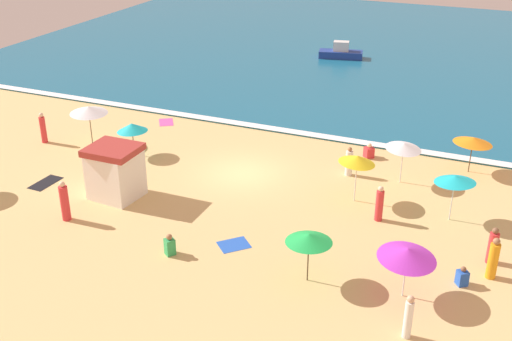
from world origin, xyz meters
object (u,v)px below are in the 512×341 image
at_px(lifeguard_cabana, 115,171).
at_px(beachgoer_7, 408,317).
at_px(beach_umbrella_9, 473,140).
at_px(beachgoer_4, 493,259).
at_px(beachgoer_5, 43,128).
at_px(beachgoer_1, 379,204).
at_px(small_boat_0, 341,53).
at_px(beachgoer_0, 369,152).
at_px(beachgoer_8, 493,247).
at_px(beachgoer_6, 462,277).
at_px(beach_umbrella_5, 404,146).
at_px(beach_umbrella_7, 455,179).
at_px(beachgoer_9, 349,162).
at_px(beachgoer_3, 170,245).
at_px(beach_umbrella_0, 357,159).
at_px(beach_umbrella_3, 89,110).
at_px(beach_umbrella_8, 132,127).
at_px(beach_umbrella_2, 407,253).
at_px(beachgoer_2, 65,202).
at_px(beach_umbrella_1, 309,238).

distance_m(lifeguard_cabana, beachgoer_7, 15.60).
xyz_separation_m(beach_umbrella_9, beachgoer_4, (1.83, -9.58, -0.94)).
distance_m(lifeguard_cabana, beachgoer_4, 17.17).
bearing_deg(beachgoer_5, beachgoer_1, -3.96).
bearing_deg(beachgoer_5, small_boat_0, 65.99).
bearing_deg(small_boat_0, beachgoer_0, -69.51).
bearing_deg(beachgoer_8, beachgoer_1, 161.84).
bearing_deg(beachgoer_0, lifeguard_cabana, -137.34).
distance_m(beachgoer_0, beachgoer_6, 11.95).
bearing_deg(beach_umbrella_5, lifeguard_cabana, -150.70).
height_order(beach_umbrella_7, beachgoer_7, beach_umbrella_7).
xyz_separation_m(beachgoer_0, small_boat_0, (-7.06, 18.90, 0.21)).
height_order(beachgoer_9, small_boat_0, beachgoer_9).
height_order(beachgoer_4, beachgoer_9, beachgoer_4).
relative_size(beach_umbrella_7, beach_umbrella_9, 0.87).
height_order(beachgoer_3, beachgoer_8, beachgoer_8).
relative_size(beach_umbrella_0, beach_umbrella_9, 0.86).
distance_m(beach_umbrella_9, beachgoer_3, 16.70).
bearing_deg(lifeguard_cabana, beach_umbrella_3, 135.83).
relative_size(beach_umbrella_8, beachgoer_3, 2.20).
xyz_separation_m(beach_umbrella_8, beachgoer_8, (19.06, -3.51, -0.89)).
relative_size(beach_umbrella_2, beach_umbrella_9, 1.06).
relative_size(beachgoer_9, small_boat_0, 0.41).
height_order(lifeguard_cabana, beachgoer_2, lifeguard_cabana).
xyz_separation_m(beach_umbrella_5, beachgoer_5, (-20.02, -2.86, -1.11)).
height_order(beach_umbrella_2, beachgoer_4, beach_umbrella_2).
bearing_deg(beach_umbrella_7, beach_umbrella_0, 178.95).
xyz_separation_m(beach_umbrella_2, beachgoer_2, (-15.07, -0.24, -0.95)).
height_order(beach_umbrella_5, beachgoer_3, beach_umbrella_5).
relative_size(beach_umbrella_2, beachgoer_1, 1.76).
bearing_deg(beach_umbrella_1, beachgoer_3, -175.34).
xyz_separation_m(beach_umbrella_0, beach_umbrella_5, (1.60, 2.86, -0.18)).
bearing_deg(beachgoer_4, beach_umbrella_7, 117.32).
relative_size(beachgoer_2, beachgoer_4, 1.09).
bearing_deg(beachgoer_1, beachgoer_0, 107.37).
relative_size(lifeguard_cabana, small_boat_0, 0.69).
relative_size(beach_umbrella_7, beachgoer_2, 1.28).
height_order(beach_umbrella_7, beachgoer_1, beach_umbrella_7).
bearing_deg(beach_umbrella_8, beachgoer_2, -80.81).
bearing_deg(beachgoer_8, beach_umbrella_9, 101.61).
relative_size(beach_umbrella_3, beachgoer_3, 3.12).
height_order(beach_umbrella_2, beachgoer_6, beach_umbrella_2).
relative_size(beach_umbrella_5, beachgoer_2, 1.26).
bearing_deg(beachgoer_5, beachgoer_4, -9.31).
xyz_separation_m(lifeguard_cabana, beach_umbrella_3, (-5.07, 4.93, 0.75)).
bearing_deg(beachgoer_2, small_boat_0, 82.99).
bearing_deg(beach_umbrella_8, beach_umbrella_7, -1.99).
relative_size(beach_umbrella_0, beachgoer_4, 1.38).
distance_m(beach_umbrella_7, beachgoer_8, 3.75).
relative_size(beach_umbrella_5, beachgoer_9, 1.54).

